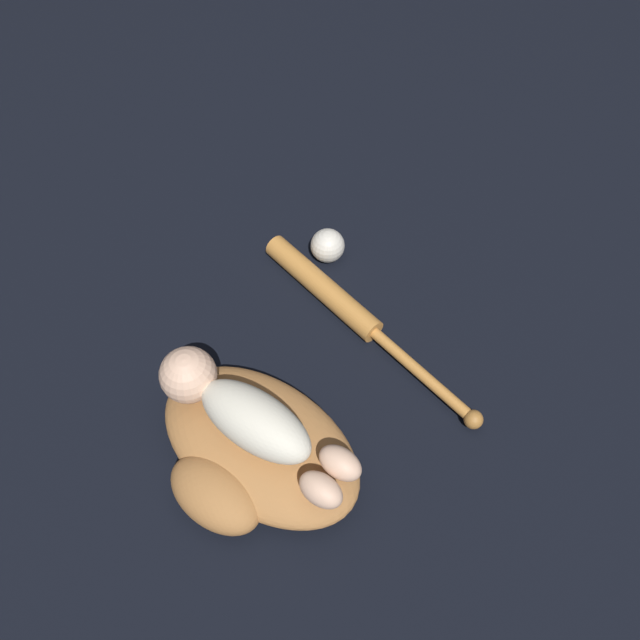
% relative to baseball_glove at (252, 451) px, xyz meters
% --- Properties ---
extents(ground_plane, '(6.00, 6.00, 0.00)m').
position_rel_baseball_glove_xyz_m(ground_plane, '(-0.02, -0.06, -0.04)').
color(ground_plane, black).
extents(baseball_glove, '(0.43, 0.35, 0.08)m').
position_rel_baseball_glove_xyz_m(baseball_glove, '(0.00, 0.00, 0.00)').
color(baseball_glove, '#A8703D').
rests_on(baseball_glove, ground).
extents(baby_figure, '(0.35, 0.22, 0.09)m').
position_rel_baseball_glove_xyz_m(baby_figure, '(0.03, -0.01, 0.08)').
color(baby_figure, silver).
rests_on(baby_figure, baseball_glove).
extents(baseball_bat, '(0.55, 0.14, 0.05)m').
position_rel_baseball_glove_xyz_m(baseball_bat, '(0.19, -0.29, -0.02)').
color(baseball_bat, '#C6843D').
rests_on(baseball_bat, ground).
extents(baseball, '(0.07, 0.07, 0.07)m').
position_rel_baseball_glove_xyz_m(baseball, '(0.32, -0.34, -0.00)').
color(baseball, silver).
rests_on(baseball, ground).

